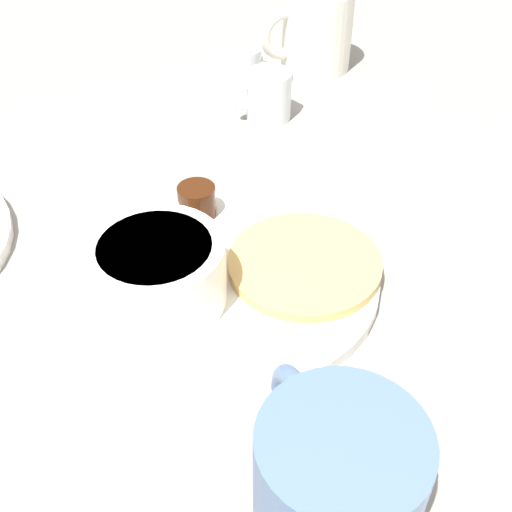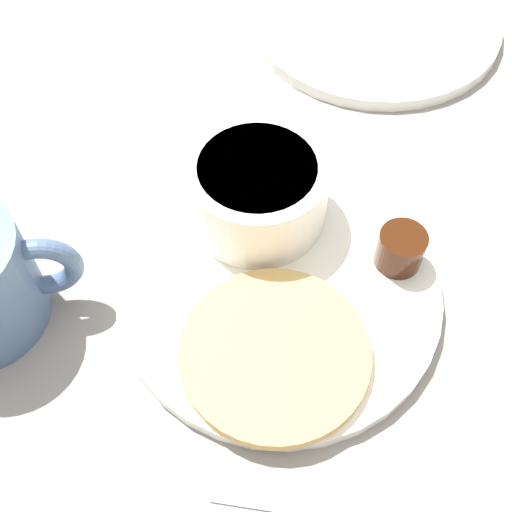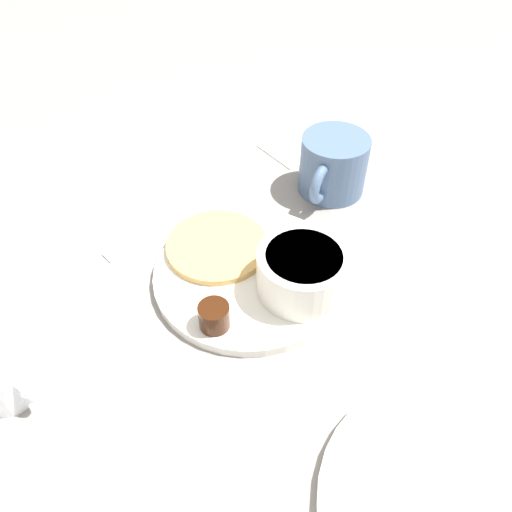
{
  "view_description": "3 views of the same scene",
  "coord_description": "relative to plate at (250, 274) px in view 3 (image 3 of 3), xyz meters",
  "views": [
    {
      "loc": [
        -0.38,
        0.08,
        0.37
      ],
      "look_at": [
        -0.02,
        -0.01,
        0.04
      ],
      "focal_mm": 45.0,
      "sensor_mm": 36.0,
      "label": 1
    },
    {
      "loc": [
        -0.03,
        -0.24,
        0.41
      ],
      "look_at": [
        -0.02,
        0.01,
        0.03
      ],
      "focal_mm": 45.0,
      "sensor_mm": 36.0,
      "label": 2
    },
    {
      "loc": [
        0.33,
        0.25,
        0.46
      ],
      "look_at": [
        -0.01,
        0.0,
        0.03
      ],
      "focal_mm": 35.0,
      "sensor_mm": 36.0,
      "label": 3
    }
  ],
  "objects": [
    {
      "name": "ground_plane",
      "position": [
        0.0,
        0.0,
        -0.01
      ],
      "size": [
        4.0,
        4.0,
        0.0
      ],
      "primitive_type": "plane",
      "color": "gray"
    },
    {
      "name": "plate",
      "position": [
        0.0,
        0.0,
        0.0
      ],
      "size": [
        0.23,
        0.23,
        0.01
      ],
      "color": "white",
      "rests_on": "ground_plane"
    },
    {
      "name": "pancake_stack",
      "position": [
        -0.01,
        -0.06,
        0.01
      ],
      "size": [
        0.13,
        0.13,
        0.01
      ],
      "color": "tan",
      "rests_on": "plate"
    },
    {
      "name": "bowl",
      "position": [
        -0.01,
        0.07,
        0.04
      ],
      "size": [
        0.11,
        0.11,
        0.05
      ],
      "color": "white",
      "rests_on": "plate"
    },
    {
      "name": "syrup_cup",
      "position": [
        0.09,
        0.02,
        0.02
      ],
      "size": [
        0.03,
        0.03,
        0.03
      ],
      "color": "#38190A",
      "rests_on": "plate"
    },
    {
      "name": "butter_ramekin",
      "position": [
        -0.0,
        0.08,
        0.02
      ],
      "size": [
        0.05,
        0.05,
        0.05
      ],
      "color": "white",
      "rests_on": "plate"
    },
    {
      "name": "coffee_mug",
      "position": [
        -0.21,
        -0.01,
        0.04
      ],
      "size": [
        0.13,
        0.1,
        0.08
      ],
      "color": "slate",
      "rests_on": "ground_plane"
    },
    {
      "name": "creamer_pitcher_near",
      "position": [
        0.27,
        -0.1,
        0.02
      ],
      "size": [
        0.05,
        0.08,
        0.06
      ],
      "color": "white",
      "rests_on": "ground_plane"
    },
    {
      "name": "fork",
      "position": [
        0.04,
        -0.16,
        -0.0
      ],
      "size": [
        0.13,
        0.04,
        0.0
      ],
      "color": "silver",
      "rests_on": "ground_plane"
    },
    {
      "name": "napkin",
      "position": [
        -0.28,
        -0.11,
        -0.0
      ],
      "size": [
        0.14,
        0.12,
        0.0
      ],
      "color": "white",
      "rests_on": "ground_plane"
    }
  ]
}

